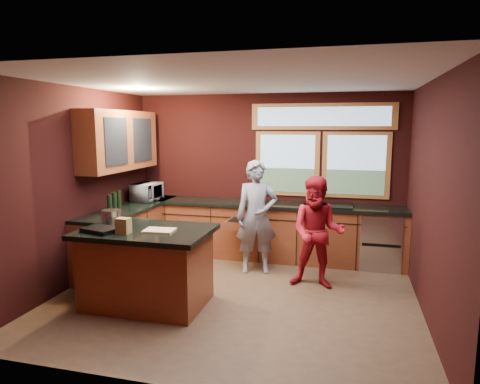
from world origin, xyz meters
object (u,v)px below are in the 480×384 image
at_px(person_red, 318,233).
at_px(cutting_board, 159,230).
at_px(stock_pot, 111,217).
at_px(person_grey, 257,217).
at_px(island, 147,267).

xyz_separation_m(person_red, cutting_board, (-1.76, -1.15, 0.20)).
xyz_separation_m(cutting_board, stock_pot, (-0.75, 0.20, 0.08)).
xyz_separation_m(person_grey, person_red, (0.92, -0.40, -0.08)).
bearing_deg(island, cutting_board, -14.04).
relative_size(person_grey, person_red, 1.11).
bearing_deg(island, person_red, 29.31).
height_order(cutting_board, stock_pot, stock_pot).
bearing_deg(stock_pot, person_grey, 40.44).
relative_size(island, person_grey, 0.92).
bearing_deg(cutting_board, person_grey, 61.69).
relative_size(island, person_red, 1.02).
distance_m(person_grey, cutting_board, 1.77).
distance_m(island, stock_pot, 0.80).
xyz_separation_m(island, person_grey, (1.04, 1.50, 0.36)).
height_order(island, person_grey, person_grey).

